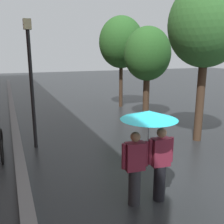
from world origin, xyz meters
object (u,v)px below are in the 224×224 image
Objects in this scene: street_lamp_post at (31,76)px; street_tree_1 at (147,55)px; couple_under_umbrella at (148,141)px; street_tree_0 at (206,25)px; street_tree_2 at (121,43)px.

street_tree_1 is at bearing 19.72° from street_lamp_post.
street_tree_1 is 5.95m from street_lamp_post.
couple_under_umbrella is 4.87m from street_lamp_post.
street_tree_0 is 1.06× the size of street_tree_2.
street_tree_2 reaches higher than street_tree_1.
street_tree_2 is at bearing 42.05° from street_lamp_post.
street_tree_1 is 3.13m from street_tree_2.
street_tree_0 reaches higher than couple_under_umbrella.
couple_under_umbrella is 0.48× the size of street_lamp_post.
street_lamp_post is at bearing -137.95° from street_tree_2.
street_tree_2 is at bearing 90.88° from street_tree_0.
street_tree_1 is 1.05× the size of street_lamp_post.
street_lamp_post is (-5.60, -5.05, -1.32)m from street_tree_2.
couple_under_umbrella is at bearing -111.57° from street_tree_2.
street_tree_2 reaches higher than couple_under_umbrella.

